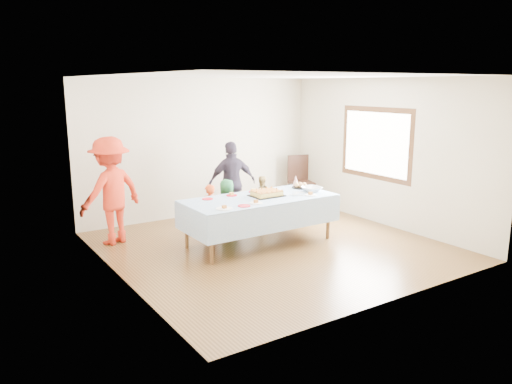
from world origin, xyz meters
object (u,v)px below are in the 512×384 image
(birthday_cake, at_px, (267,193))
(dining_chair, at_px, (300,178))
(adult_left, at_px, (111,191))
(party_table, at_px, (260,201))

(birthday_cake, bearing_deg, dining_chair, 40.14)
(dining_chair, relative_size, adult_left, 0.62)
(birthday_cake, distance_m, dining_chair, 2.70)
(party_table, relative_size, adult_left, 1.42)
(party_table, height_order, birthday_cake, birthday_cake)
(birthday_cake, bearing_deg, adult_left, 148.32)
(party_table, xyz_separation_m, birthday_cake, (0.16, 0.02, 0.10))
(birthday_cake, xyz_separation_m, dining_chair, (2.06, 1.74, -0.22))
(party_table, xyz_separation_m, dining_chair, (2.22, 1.76, -0.12))
(birthday_cake, relative_size, dining_chair, 0.48)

